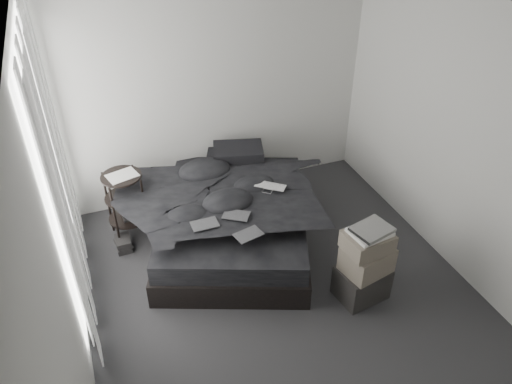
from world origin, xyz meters
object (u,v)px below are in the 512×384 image
object	(u,v)px
bed	(234,231)
side_stand	(127,206)
box_lower	(362,282)
laptop	(269,183)

from	to	relation	value
bed	side_stand	world-z (taller)	side_stand
side_stand	box_lower	bearing A→B (deg)	-41.67
laptop	side_stand	distance (m)	1.57
bed	laptop	size ratio (longest dim) A/B	6.24
bed	laptop	bearing A→B (deg)	7.50
bed	box_lower	size ratio (longest dim) A/B	4.42
laptop	side_stand	world-z (taller)	side_stand
bed	box_lower	world-z (taller)	box_lower
laptop	side_stand	bearing A→B (deg)	-163.46
side_stand	laptop	bearing A→B (deg)	-23.08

